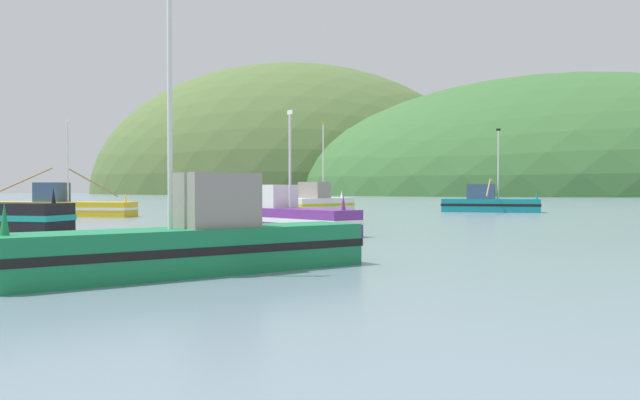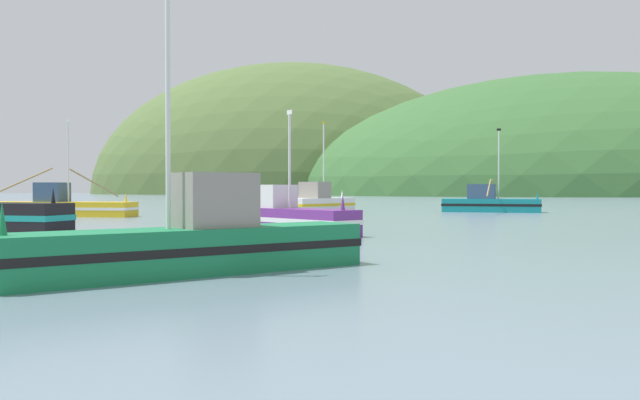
# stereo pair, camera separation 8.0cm
# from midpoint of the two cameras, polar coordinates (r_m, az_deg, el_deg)

# --- Properties ---
(hill_mid_right) EXTENTS (160.17, 128.14, 103.64)m
(hill_mid_right) POSITION_cam_midpoint_polar(r_m,az_deg,el_deg) (274.78, -1.84, 0.56)
(hill_mid_right) COLOR #516B38
(hill_mid_right) RESTS_ON ground
(hill_mid_left) EXTENTS (192.34, 153.87, 79.60)m
(hill_mid_left) POSITION_cam_midpoint_polar(r_m,az_deg,el_deg) (248.11, 21.06, 0.45)
(hill_mid_left) COLOR #386633
(hill_mid_left) RESTS_ON ground
(fishing_boat_purple) EXTENTS (5.16, 8.81, 5.76)m
(fishing_boat_purple) POSITION_cam_midpoint_polar(r_m,az_deg,el_deg) (32.09, -3.09, -1.40)
(fishing_boat_purple) COLOR #6B2D84
(fishing_boat_purple) RESTS_ON ground
(fishing_boat_white) EXTENTS (7.32, 5.90, 7.94)m
(fishing_boat_white) POSITION_cam_midpoint_polar(r_m,az_deg,el_deg) (58.59, -0.12, -0.21)
(fishing_boat_white) COLOR white
(fishing_boat_white) RESTS_ON ground
(fishing_boat_yellow) EXTENTS (11.20, 16.34, 7.30)m
(fishing_boat_yellow) POSITION_cam_midpoint_polar(r_m,az_deg,el_deg) (54.31, -20.98, -0.51)
(fishing_boat_yellow) COLOR gold
(fishing_boat_yellow) RESTS_ON ground
(fishing_boat_green) EXTENTS (9.50, 4.88, 7.49)m
(fishing_boat_green) POSITION_cam_midpoint_polar(r_m,az_deg,el_deg) (17.05, -10.42, -3.58)
(fishing_boat_green) COLOR #197A47
(fishing_boat_green) RESTS_ON ground
(fishing_boat_teal) EXTENTS (8.37, 9.70, 7.36)m
(fishing_boat_teal) POSITION_cam_midpoint_polar(r_m,az_deg,el_deg) (61.66, 14.11, -0.22)
(fishing_boat_teal) COLOR #147F84
(fishing_boat_teal) RESTS_ON ground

